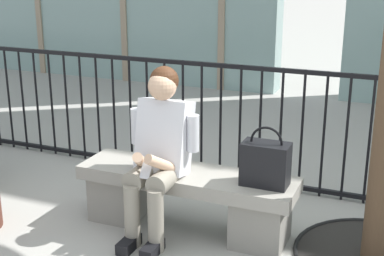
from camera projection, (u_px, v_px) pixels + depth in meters
ground_plane at (187, 228)px, 4.05m from camera, size 60.00×60.00×0.00m
stone_bench at (187, 194)px, 3.97m from camera, size 1.60×0.44×0.45m
seated_person_with_phone at (159, 148)px, 3.80m from camera, size 0.52×0.66×1.21m
handbag_on_bench at (265, 163)px, 3.64m from camera, size 0.32×0.18×0.41m
plaza_railing at (230, 124)px, 4.73m from camera, size 9.85×0.04×1.07m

